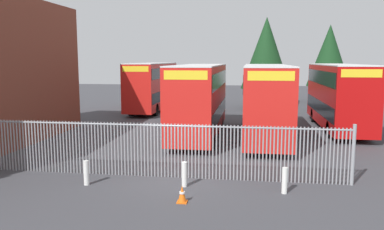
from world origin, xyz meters
name	(u,v)px	position (x,y,z in m)	size (l,w,h in m)	color
ground_plane	(202,139)	(0.00, 8.00, 0.00)	(100.00, 100.00, 0.00)	#3D3D42
palisade_fence	(158,148)	(-0.80, 0.00, 1.18)	(15.22, 0.14, 2.35)	gray
double_decker_bus_near_gate	(200,97)	(-0.23, 8.86, 2.42)	(2.54, 10.81, 4.42)	red
double_decker_bus_behind_fence_left	(266,99)	(3.77, 8.55, 2.42)	(2.54, 10.81, 4.42)	red
double_decker_bus_behind_fence_right	(338,94)	(8.78, 12.66, 2.42)	(2.54, 10.81, 4.42)	#B70C0C
double_decker_bus_far_back	(152,85)	(-6.16, 20.50, 2.42)	(2.54, 10.81, 4.42)	red
bollard_near_left	(86,173)	(-3.26, -1.45, 0.47)	(0.20, 0.20, 0.95)	silver
bollard_center_front	(184,174)	(0.47, -1.10, 0.47)	(0.20, 0.20, 0.95)	silver
bollard_near_right	(285,180)	(4.12, -1.33, 0.47)	(0.20, 0.20, 0.95)	silver
traffic_cone_by_gate	(182,194)	(0.66, -2.75, 0.29)	(0.34, 0.34, 0.59)	orange
tree_tall_back	(329,55)	(11.31, 29.93, 5.17)	(4.66, 4.66, 8.51)	#4C3823
tree_short_side	(266,53)	(4.28, 23.18, 5.34)	(4.71, 4.71, 8.71)	#4C3823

